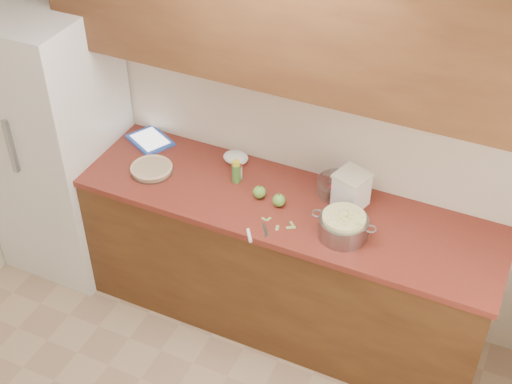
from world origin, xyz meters
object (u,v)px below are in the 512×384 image
at_px(colander, 343,226).
at_px(tablet, 150,140).
at_px(pie, 152,169).
at_px(flour_canister, 351,189).

distance_m(colander, tablet, 1.41).
bearing_deg(pie, colander, -2.47).
xyz_separation_m(flour_canister, tablet, (-1.32, 0.06, -0.10)).
height_order(pie, colander, colander).
bearing_deg(flour_canister, tablet, 177.44).
distance_m(pie, flour_canister, 1.17).
bearing_deg(colander, tablet, 167.07).
xyz_separation_m(colander, tablet, (-1.37, 0.32, -0.05)).
height_order(colander, flour_canister, flour_canister).
relative_size(pie, flour_canister, 1.20).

